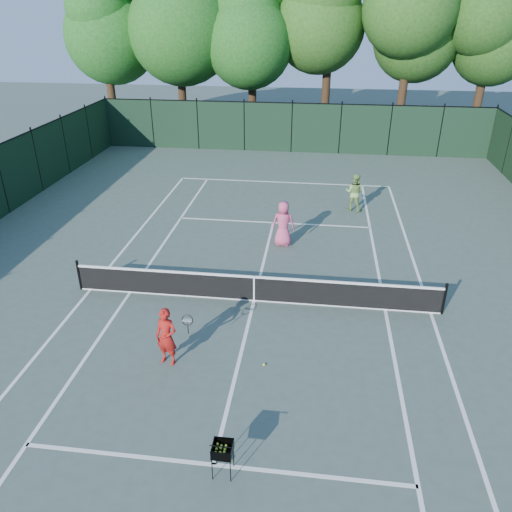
# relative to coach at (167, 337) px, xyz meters

# --- Properties ---
(ground) EXTENTS (90.00, 90.00, 0.00)m
(ground) POSITION_rel_coach_xyz_m (1.84, 3.30, -0.82)
(ground) COLOR #445349
(ground) RESTS_ON ground
(sideline_doubles_left) EXTENTS (0.10, 23.77, 0.01)m
(sideline_doubles_left) POSITION_rel_coach_xyz_m (-3.64, 3.30, -0.82)
(sideline_doubles_left) COLOR white
(sideline_doubles_left) RESTS_ON ground
(sideline_doubles_right) EXTENTS (0.10, 23.77, 0.01)m
(sideline_doubles_right) POSITION_rel_coach_xyz_m (7.33, 3.30, -0.82)
(sideline_doubles_right) COLOR white
(sideline_doubles_right) RESTS_ON ground
(sideline_singles_left) EXTENTS (0.10, 23.77, 0.01)m
(sideline_singles_left) POSITION_rel_coach_xyz_m (-2.27, 3.30, -0.82)
(sideline_singles_left) COLOR white
(sideline_singles_left) RESTS_ON ground
(sideline_singles_right) EXTENTS (0.10, 23.77, 0.01)m
(sideline_singles_right) POSITION_rel_coach_xyz_m (5.96, 3.30, -0.82)
(sideline_singles_right) COLOR white
(sideline_singles_right) RESTS_ON ground
(baseline_far) EXTENTS (10.97, 0.10, 0.01)m
(baseline_far) POSITION_rel_coach_xyz_m (1.84, 15.19, -0.82)
(baseline_far) COLOR white
(baseline_far) RESTS_ON ground
(service_line_near) EXTENTS (8.23, 0.10, 0.01)m
(service_line_near) POSITION_rel_coach_xyz_m (1.84, -3.10, -0.82)
(service_line_near) COLOR white
(service_line_near) RESTS_ON ground
(service_line_far) EXTENTS (8.23, 0.10, 0.01)m
(service_line_far) POSITION_rel_coach_xyz_m (1.84, 9.70, -0.82)
(service_line_far) COLOR white
(service_line_far) RESTS_ON ground
(center_service_line) EXTENTS (0.10, 12.80, 0.01)m
(center_service_line) POSITION_rel_coach_xyz_m (1.84, 3.30, -0.82)
(center_service_line) COLOR white
(center_service_line) RESTS_ON ground
(tennis_net) EXTENTS (11.69, 0.09, 1.06)m
(tennis_net) POSITION_rel_coach_xyz_m (1.84, 3.30, -0.34)
(tennis_net) COLOR black
(tennis_net) RESTS_ON ground
(fence_far) EXTENTS (24.00, 0.05, 3.00)m
(fence_far) POSITION_rel_coach_xyz_m (1.84, 21.30, 0.68)
(fence_far) COLOR black
(fence_far) RESTS_ON ground
(tree_0) EXTENTS (6.40, 6.40, 13.14)m
(tree_0) POSITION_rel_coach_xyz_m (-11.16, 24.80, 7.34)
(tree_0) COLOR black
(tree_0) RESTS_ON ground
(tree_2) EXTENTS (6.00, 6.00, 12.40)m
(tree_2) POSITION_rel_coach_xyz_m (-1.16, 25.10, 6.91)
(tree_2) COLOR black
(tree_2) RESTS_ON ground
(tree_4) EXTENTS (6.20, 6.20, 12.97)m
(tree_4) POSITION_rel_coach_xyz_m (8.84, 24.90, 7.32)
(tree_4) COLOR black
(tree_4) RESTS_ON ground
(tree_5) EXTENTS (5.80, 5.80, 12.23)m
(tree_5) POSITION_rel_coach_xyz_m (13.84, 25.40, 6.89)
(tree_5) COLOR black
(tree_5) RESTS_ON ground
(coach) EXTENTS (1.01, 0.55, 1.63)m
(coach) POSITION_rel_coach_xyz_m (0.00, 0.00, 0.00)
(coach) COLOR #AF1814
(coach) RESTS_ON ground
(player_pink) EXTENTS (0.91, 0.63, 1.79)m
(player_pink) POSITION_rel_coach_xyz_m (2.42, 7.57, 0.08)
(player_pink) COLOR #D24A75
(player_pink) RESTS_ON ground
(player_green) EXTENTS (0.99, 0.87, 1.72)m
(player_green) POSITION_rel_coach_xyz_m (5.32, 11.64, 0.04)
(player_green) COLOR #86B45A
(player_green) RESTS_ON ground
(ball_hopper) EXTENTS (0.41, 0.41, 0.78)m
(ball_hopper) POSITION_rel_coach_xyz_m (2.08, -3.26, -0.17)
(ball_hopper) COLOR black
(ball_hopper) RESTS_ON ground
(loose_ball_near_cart) EXTENTS (0.07, 0.07, 0.07)m
(loose_ball_near_cart) POSITION_rel_coach_xyz_m (2.17, -2.94, -0.79)
(loose_ball_near_cart) COLOR yellow
(loose_ball_near_cart) RESTS_ON ground
(loose_ball_midcourt) EXTENTS (0.07, 0.07, 0.07)m
(loose_ball_midcourt) POSITION_rel_coach_xyz_m (2.52, 0.16, -0.79)
(loose_ball_midcourt) COLOR yellow
(loose_ball_midcourt) RESTS_ON ground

